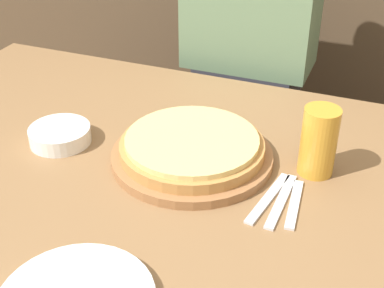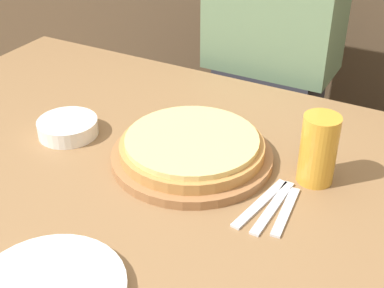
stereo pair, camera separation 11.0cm
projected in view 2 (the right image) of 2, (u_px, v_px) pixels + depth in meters
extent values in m
cylinder|color=#99663D|center=(192.00, 156.00, 1.12)|extent=(0.34, 0.34, 0.02)
cylinder|color=#B77F42|center=(192.00, 147.00, 1.11)|extent=(0.30, 0.30, 0.02)
cylinder|color=#E0C175|center=(192.00, 140.00, 1.10)|extent=(0.28, 0.28, 0.01)
cylinder|color=gold|center=(318.00, 149.00, 1.03)|extent=(0.07, 0.07, 0.14)
cylinder|color=white|center=(323.00, 121.00, 0.99)|extent=(0.07, 0.07, 0.02)
cylinder|color=white|center=(68.00, 127.00, 1.21)|extent=(0.14, 0.14, 0.04)
cube|color=silver|center=(260.00, 203.00, 1.00)|extent=(0.05, 0.17, 0.00)
cube|color=silver|center=(273.00, 207.00, 0.99)|extent=(0.02, 0.17, 0.00)
cube|color=silver|center=(286.00, 211.00, 0.98)|extent=(0.03, 0.15, 0.00)
cube|color=#33333D|center=(262.00, 172.00, 1.78)|extent=(0.29, 0.20, 0.76)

